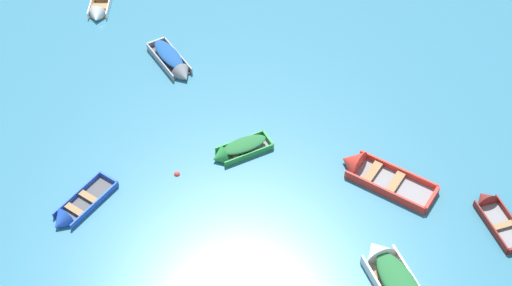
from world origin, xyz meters
TOP-DOWN VIEW (x-y plane):
  - rowboat_grey_midfield_right at (-4.54, 30.53)m, footprint 2.92×3.78m
  - rowboat_white_back_row_center at (5.50, 17.04)m, footprint 2.94×4.65m
  - rowboat_blue_foreground_center at (-8.24, 20.31)m, footprint 2.84×3.48m
  - rowboat_maroon_far_back at (10.49, 20.50)m, footprint 1.98×3.45m
  - rowboat_red_outer_left at (5.15, 22.85)m, footprint 4.68×3.80m
  - rowboat_green_center at (-1.03, 24.02)m, footprint 3.14×2.29m
  - rowboat_white_far_right at (-9.47, 35.64)m, footprint 1.18×3.72m
  - mooring_buoy_outer_edge at (-3.75, 22.74)m, footprint 0.28×0.28m

SIDE VIEW (x-z plane):
  - mooring_buoy_outer_edge at x=-3.75m, z-range -0.14..0.14m
  - rowboat_blue_foreground_center at x=-8.24m, z-range -0.36..0.68m
  - rowboat_maroon_far_back at x=10.49m, z-range -0.36..0.68m
  - rowboat_white_far_right at x=-9.47m, z-range -0.33..0.71m
  - rowboat_red_outer_left at x=5.15m, z-range -0.54..0.94m
  - rowboat_green_center at x=-1.03m, z-range -0.24..0.76m
  - rowboat_grey_midfield_right at x=-4.54m, z-range -0.21..0.85m
  - rowboat_white_back_row_center at x=5.50m, z-range -0.33..1.07m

